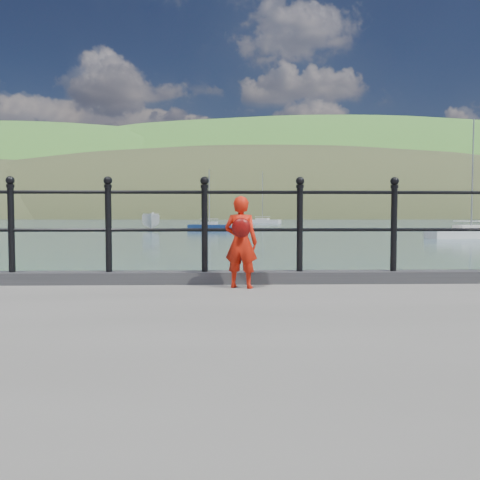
{
  "coord_description": "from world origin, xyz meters",
  "views": [
    {
      "loc": [
        -0.34,
        -6.53,
        1.88
      ],
      "look_at": [
        -0.16,
        -0.2,
        1.55
      ],
      "focal_mm": 38.0,
      "sensor_mm": 36.0,
      "label": 1
    }
  ],
  "objects_px": {
    "launch_white": "(151,222)",
    "sailboat_port": "(209,228)",
    "child": "(241,241)",
    "sailboat_near": "(471,234)",
    "railing": "(252,218)",
    "sailboat_deep": "(262,222)"
  },
  "relations": [
    {
      "from": "sailboat_near",
      "to": "sailboat_port",
      "type": "relative_size",
      "value": 1.37
    },
    {
      "from": "child",
      "to": "sailboat_near",
      "type": "bearing_deg",
      "value": -101.78
    },
    {
      "from": "launch_white",
      "to": "sailboat_port",
      "type": "relative_size",
      "value": 0.77
    },
    {
      "from": "launch_white",
      "to": "sailboat_near",
      "type": "relative_size",
      "value": 0.56
    },
    {
      "from": "sailboat_deep",
      "to": "sailboat_port",
      "type": "bearing_deg",
      "value": -77.48
    },
    {
      "from": "sailboat_deep",
      "to": "launch_white",
      "type": "bearing_deg",
      "value": -85.73
    },
    {
      "from": "launch_white",
      "to": "sailboat_port",
      "type": "bearing_deg",
      "value": -14.19
    },
    {
      "from": "railing",
      "to": "child",
      "type": "distance_m",
      "value": 0.52
    },
    {
      "from": "child",
      "to": "railing",
      "type": "bearing_deg",
      "value": -92.47
    },
    {
      "from": "sailboat_near",
      "to": "sailboat_deep",
      "type": "bearing_deg",
      "value": 93.5
    },
    {
      "from": "railing",
      "to": "sailboat_near",
      "type": "height_order",
      "value": "sailboat_near"
    },
    {
      "from": "launch_white",
      "to": "sailboat_near",
      "type": "bearing_deg",
      "value": -41.0
    },
    {
      "from": "sailboat_near",
      "to": "sailboat_deep",
      "type": "relative_size",
      "value": 0.93
    },
    {
      "from": "launch_white",
      "to": "sailboat_near",
      "type": "height_order",
      "value": "sailboat_near"
    },
    {
      "from": "sailboat_port",
      "to": "child",
      "type": "bearing_deg",
      "value": -67.44
    },
    {
      "from": "railing",
      "to": "sailboat_deep",
      "type": "height_order",
      "value": "sailboat_deep"
    },
    {
      "from": "sailboat_port",
      "to": "sailboat_deep",
      "type": "xyz_separation_m",
      "value": [
        8.67,
        41.14,
        0.0
      ]
    },
    {
      "from": "railing",
      "to": "launch_white",
      "type": "bearing_deg",
      "value": 99.75
    },
    {
      "from": "launch_white",
      "to": "child",
      "type": "bearing_deg",
      "value": -89.66
    },
    {
      "from": "railing",
      "to": "child",
      "type": "relative_size",
      "value": 16.67
    },
    {
      "from": "railing",
      "to": "launch_white",
      "type": "distance_m",
      "value": 48.79
    },
    {
      "from": "child",
      "to": "sailboat_deep",
      "type": "height_order",
      "value": "sailboat_deep"
    }
  ]
}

